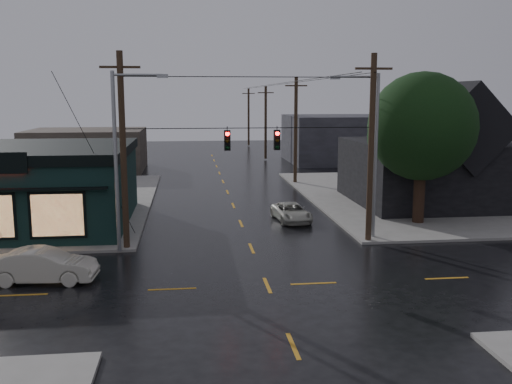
{
  "coord_description": "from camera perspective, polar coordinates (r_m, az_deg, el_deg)",
  "views": [
    {
      "loc": [
        -3.24,
        -22.95,
        7.92
      ],
      "look_at": [
        0.15,
        5.3,
        3.13
      ],
      "focal_mm": 40.0,
      "sensor_mm": 36.0,
      "label": 1
    }
  ],
  "objects": [
    {
      "name": "bg_building_west",
      "position": [
        64.12,
        -16.53,
        4.04
      ],
      "size": [
        12.0,
        10.0,
        4.4
      ],
      "primitive_type": "cube",
      "color": "#312923",
      "rests_on": "ground"
    },
    {
      "name": "span_signal_assembly",
      "position": [
        29.72,
        -0.39,
        5.26
      ],
      "size": [
        13.0,
        0.48,
        1.23
      ],
      "color": "black",
      "rests_on": "ground"
    },
    {
      "name": "streetlight_nw",
      "position": [
        30.03,
        -13.48,
        -6.01
      ],
      "size": [
        5.4,
        0.3,
        9.15
      ],
      "primitive_type": null,
      "color": "gray",
      "rests_on": "ground"
    },
    {
      "name": "corner_tree",
      "position": [
        36.32,
        16.3,
        6.28
      ],
      "size": [
        6.62,
        6.62,
        9.27
      ],
      "color": "black",
      "rests_on": "ground"
    },
    {
      "name": "ground_plane",
      "position": [
        24.5,
        1.14,
        -9.32
      ],
      "size": [
        160.0,
        160.0,
        0.0
      ],
      "primitive_type": "plane",
      "color": "black"
    },
    {
      "name": "utility_pole_far_a",
      "position": [
        52.47,
        3.92,
        0.85
      ],
      "size": [
        2.0,
        0.32,
        9.65
      ],
      "primitive_type": null,
      "color": "#302115",
      "rests_on": "ground"
    },
    {
      "name": "sidewalk_ne",
      "position": [
        49.46,
        21.28,
        -0.23
      ],
      "size": [
        28.0,
        28.0,
        0.15
      ],
      "primitive_type": "cube",
      "color": "slate",
      "rests_on": "ground"
    },
    {
      "name": "utility_pole_nw",
      "position": [
        30.67,
        -12.78,
        -5.66
      ],
      "size": [
        2.0,
        0.32,
        10.15
      ],
      "primitive_type": null,
      "color": "#302115",
      "rests_on": "ground"
    },
    {
      "name": "utility_pole_far_c",
      "position": [
        91.81,
        -0.74,
        4.61
      ],
      "size": [
        2.0,
        0.32,
        9.15
      ],
      "primitive_type": null,
      "color": "#302115",
      "rests_on": "ground"
    },
    {
      "name": "utility_pole_far_b",
      "position": [
        72.05,
        0.96,
        3.24
      ],
      "size": [
        2.0,
        0.32,
        9.15
      ],
      "primitive_type": null,
      "color": "#302115",
      "rests_on": "ground"
    },
    {
      "name": "bg_building_east",
      "position": [
        70.81,
        8.97,
        5.29
      ],
      "size": [
        14.0,
        12.0,
        5.6
      ],
      "primitive_type": "cube",
      "color": "#27262B",
      "rests_on": "ground"
    },
    {
      "name": "ne_building",
      "position": [
        44.05,
        17.69,
        4.61
      ],
      "size": [
        12.6,
        11.6,
        8.75
      ],
      "color": "black",
      "rests_on": "ground"
    },
    {
      "name": "sedan_cream",
      "position": [
        26.29,
        -20.51,
        -6.92
      ],
      "size": [
        4.59,
        1.89,
        1.48
      ],
      "primitive_type": "imported",
      "rotation": [
        0.0,
        0.0,
        1.5
      ],
      "color": "#B7B3A1",
      "rests_on": "ground"
    },
    {
      "name": "utility_pole_ne",
      "position": [
        32.02,
        11.13,
        -4.96
      ],
      "size": [
        2.0,
        0.32,
        10.15
      ],
      "primitive_type": null,
      "color": "#302115",
      "rests_on": "ground"
    },
    {
      "name": "streetlight_ne",
      "position": [
        32.81,
        11.59,
        -4.62
      ],
      "size": [
        5.4,
        0.3,
        9.15
      ],
      "primitive_type": null,
      "color": "gray",
      "rests_on": "ground"
    },
    {
      "name": "suv_silver",
      "position": [
        36.61,
        3.55,
        -2.04
      ],
      "size": [
        2.31,
        4.31,
        1.15
      ],
      "primitive_type": "imported",
      "rotation": [
        0.0,
        0.0,
        0.1
      ],
      "color": "#ADACA0",
      "rests_on": "ground"
    }
  ]
}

